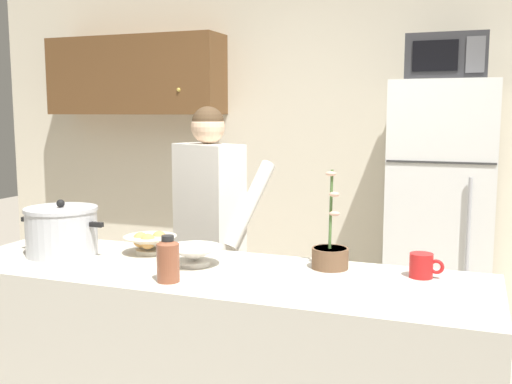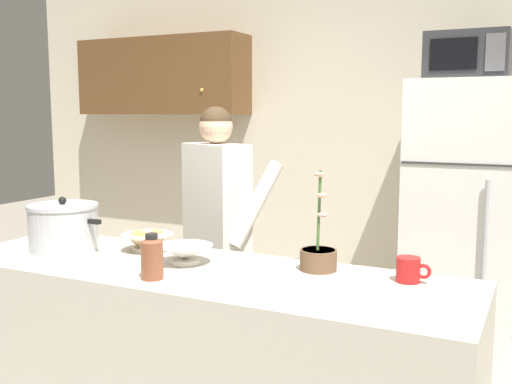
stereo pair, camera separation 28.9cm
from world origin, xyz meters
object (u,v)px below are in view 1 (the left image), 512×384
Objects in this scene: person_near_pot at (210,216)px; coffee_mug at (422,266)px; empty_bowl at (194,255)px; potted_orchid at (330,254)px; cooking_pot at (62,231)px; refrigerator at (441,218)px; microwave at (447,58)px; bread_bowl at (150,243)px; bottle_near_edge at (168,259)px.

person_near_pot reaches higher than coffee_mug.
empty_bowl is 0.59× the size of potted_orchid.
cooking_pot is 0.65m from empty_bowl.
potted_orchid is at bearing -37.56° from person_near_pot.
coffee_mug is 0.54× the size of empty_bowl.
empty_bowl is at bearing -116.15° from refrigerator.
cooking_pot reaches higher than empty_bowl.
cooking_pot reaches higher than coffee_mug.
microwave is at bearing 49.92° from cooking_pot.
microwave is 0.30× the size of person_near_pot.
coffee_mug is at bearing -1.73° from potted_orchid.
potted_orchid is (0.82, 0.03, 0.01)m from bread_bowl.
refrigerator is 4.06× the size of cooking_pot.
coffee_mug is at bearing -89.25° from microwave.
coffee_mug is (1.55, 0.17, -0.06)m from cooking_pot.
cooking_pot is (-1.53, -1.82, -0.86)m from microwave.
person_near_pot reaches higher than cooking_pot.
coffee_mug is 1.19m from bread_bowl.
empty_bowl is at bearing -23.18° from bread_bowl.
empty_bowl is (-0.89, -1.78, -0.92)m from microwave.
refrigerator is 2.24m from bottle_near_edge.
potted_orchid is at bearing 2.28° from bread_bowl.
person_near_pot is at bearing 67.02° from cooking_pot.
coffee_mug is 0.92m from empty_bowl.
refrigerator reaches higher than person_near_pot.
potted_orchid is at bearing 37.19° from bottle_near_edge.
bread_bowl is (0.36, 0.15, -0.06)m from cooking_pot.
coffee_mug is 0.55× the size of bread_bowl.
person_near_pot is at bearing 90.96° from bread_bowl.
bottle_near_edge is at bearing -51.40° from bread_bowl.
person_near_pot is 1.09m from bottle_near_edge.
cooking_pot is at bearing 161.72° from bottle_near_edge.
microwave is at bearing 90.75° from coffee_mug.
person_near_pot reaches higher than empty_bowl.
bread_bowl reaches higher than empty_bowl.
person_near_pot is (-1.18, -1.01, 0.11)m from refrigerator.
bottle_near_edge is (0.31, -1.04, 0.02)m from person_near_pot.
bread_bowl is (-1.17, -1.69, 0.10)m from refrigerator.
microwave is at bearing 54.97° from bread_bowl.
coffee_mug is at bearing 6.39° from cooking_pot.
bottle_near_edge is at bearing -113.23° from microwave.
bread_bowl is (-1.19, -0.02, 0.00)m from coffee_mug.
person_near_pot is 0.90m from cooking_pot.
refrigerator is 13.36× the size of coffee_mug.
refrigerator is at bearing 90.74° from coffee_mug.
potted_orchid reaches higher than coffee_mug.
potted_orchid reaches higher than cooking_pot.
bread_bowl is at bearing -178.95° from coffee_mug.
person_near_pot is 6.62× the size of bread_bowl.
empty_bowl is at bearing -164.30° from potted_orchid.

